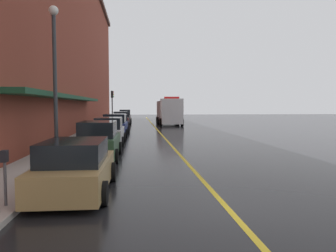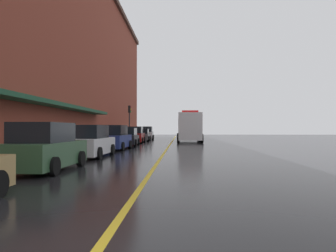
# 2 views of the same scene
# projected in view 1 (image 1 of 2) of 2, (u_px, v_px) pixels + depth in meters

# --- Properties ---
(ground_plane) EXTENTS (112.00, 112.00, 0.00)m
(ground_plane) POSITION_uv_depth(u_px,v_px,m) (158.00, 130.00, 32.39)
(ground_plane) COLOR black
(sidewalk_left) EXTENTS (2.40, 70.00, 0.15)m
(sidewalk_left) POSITION_uv_depth(u_px,v_px,m) (96.00, 130.00, 31.76)
(sidewalk_left) COLOR #ADA8A0
(sidewalk_left) RESTS_ON ground
(lane_center_stripe) EXTENTS (0.16, 70.00, 0.01)m
(lane_center_stripe) POSITION_uv_depth(u_px,v_px,m) (158.00, 130.00, 32.39)
(lane_center_stripe) COLOR gold
(lane_center_stripe) RESTS_ON ground
(brick_building_left) EXTENTS (13.39, 64.00, 18.42)m
(brick_building_left) POSITION_uv_depth(u_px,v_px,m) (14.00, 34.00, 29.42)
(brick_building_left) COLOR brown
(brick_building_left) RESTS_ON ground
(parked_car_0) EXTENTS (2.11, 4.24, 1.56)m
(parked_car_0) POSITION_uv_depth(u_px,v_px,m) (76.00, 168.00, 9.10)
(parked_car_0) COLOR #A5844C
(parked_car_0) RESTS_ON ground
(parked_car_1) EXTENTS (2.04, 4.30, 1.80)m
(parked_car_1) POSITION_uv_depth(u_px,v_px,m) (99.00, 141.00, 15.03)
(parked_car_1) COLOR #2D5133
(parked_car_1) RESTS_ON ground
(parked_car_2) EXTENTS (2.04, 4.68, 1.77)m
(parked_car_2) POSITION_uv_depth(u_px,v_px,m) (109.00, 132.00, 20.60)
(parked_car_2) COLOR silver
(parked_car_2) RESTS_ON ground
(parked_car_3) EXTENTS (2.21, 4.55, 1.84)m
(parked_car_3) POSITION_uv_depth(u_px,v_px,m) (115.00, 126.00, 26.59)
(parked_car_3) COLOR navy
(parked_car_3) RESTS_ON ground
(parked_car_4) EXTENTS (2.21, 4.49, 1.64)m
(parked_car_4) POSITION_uv_depth(u_px,v_px,m) (119.00, 123.00, 31.97)
(parked_car_4) COLOR black
(parked_car_4) RESTS_ON ground
(parked_car_5) EXTENTS (2.16, 4.84, 1.81)m
(parked_car_5) POSITION_uv_depth(u_px,v_px,m) (121.00, 120.00, 37.91)
(parked_car_5) COLOR maroon
(parked_car_5) RESTS_ON ground
(parked_car_6) EXTENTS (2.09, 4.26, 1.56)m
(parked_car_6) POSITION_uv_depth(u_px,v_px,m) (124.00, 119.00, 43.15)
(parked_car_6) COLOR #595B60
(parked_car_6) RESTS_ON ground
(parked_car_7) EXTENTS (2.11, 4.38, 1.90)m
(parked_car_7) POSITION_uv_depth(u_px,v_px,m) (125.00, 116.00, 48.66)
(parked_car_7) COLOR silver
(parked_car_7) RESTS_ON ground
(box_truck) EXTENTS (2.98, 7.80, 3.59)m
(box_truck) POSITION_uv_depth(u_px,v_px,m) (169.00, 112.00, 41.14)
(box_truck) COLOR silver
(box_truck) RESTS_ON ground
(parking_meter_0) EXTENTS (0.14, 0.18, 1.33)m
(parking_meter_0) POSITION_uv_depth(u_px,v_px,m) (116.00, 115.00, 49.64)
(parking_meter_0) COLOR #4C4C51
(parking_meter_0) RESTS_ON sidewalk_left
(parking_meter_1) EXTENTS (0.14, 0.18, 1.33)m
(parking_meter_1) POSITION_uv_depth(u_px,v_px,m) (108.00, 118.00, 36.12)
(parking_meter_1) COLOR #4C4C51
(parking_meter_1) RESTS_ON sidewalk_left
(parking_meter_2) EXTENTS (0.14, 0.18, 1.33)m
(parking_meter_2) POSITION_uv_depth(u_px,v_px,m) (90.00, 127.00, 21.59)
(parking_meter_2) COLOR #4C4C51
(parking_meter_2) RESTS_ON sidewalk_left
(parking_meter_3) EXTENTS (0.14, 0.18, 1.33)m
(parking_meter_3) POSITION_uv_depth(u_px,v_px,m) (97.00, 124.00, 25.34)
(parking_meter_3) COLOR #4C4C51
(parking_meter_3) RESTS_ON sidewalk_left
(parking_meter_4) EXTENTS (0.14, 0.18, 1.33)m
(parking_meter_4) POSITION_uv_depth(u_px,v_px,m) (5.00, 168.00, 7.50)
(parking_meter_4) COLOR #4C4C51
(parking_meter_4) RESTS_ON sidewalk_left
(street_lamp_left) EXTENTS (0.44, 0.44, 6.94)m
(street_lamp_left) POSITION_uv_depth(u_px,v_px,m) (55.00, 65.00, 14.56)
(street_lamp_left) COLOR #33383D
(street_lamp_left) RESTS_ON sidewalk_left
(traffic_light_near) EXTENTS (0.38, 0.36, 4.30)m
(traffic_light_near) POSITION_uv_depth(u_px,v_px,m) (112.00, 101.00, 41.29)
(traffic_light_near) COLOR #232326
(traffic_light_near) RESTS_ON sidewalk_left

